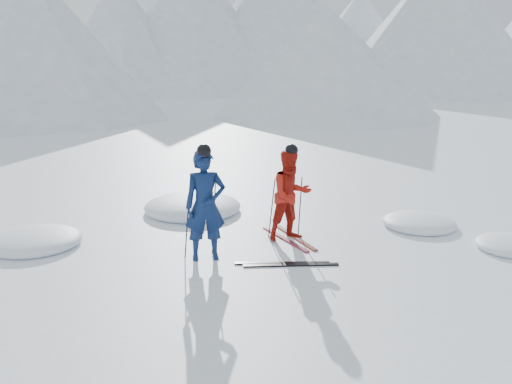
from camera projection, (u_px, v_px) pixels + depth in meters
name	position (u px, v px, depth m)	size (l,w,h in m)	color
ground	(330.00, 244.00, 10.69)	(160.00, 160.00, 0.00)	white
mountain_range	(155.00, 15.00, 42.49)	(106.15, 62.94, 15.53)	#B2BCD1
skier_blue	(205.00, 206.00, 9.70)	(0.74, 0.48, 2.02)	#0B1C46
skier_red	(291.00, 195.00, 10.78)	(0.90, 0.70, 1.84)	#A9180D
pole_blue_left	(187.00, 223.00, 9.80)	(0.02, 0.02, 1.35)	black
pole_blue_right	(214.00, 218.00, 10.11)	(0.02, 0.02, 1.35)	black
pole_red_left	(272.00, 209.00, 10.96)	(0.02, 0.02, 1.23)	black
pole_red_right	(300.00, 206.00, 11.11)	(0.02, 0.02, 1.23)	black
ski_worn_left	(285.00, 239.00, 10.96)	(0.09, 1.70, 0.03)	black
ski_worn_right	(295.00, 237.00, 11.05)	(0.09, 1.70, 0.03)	black
ski_loose_a	(282.00, 263.00, 9.69)	(0.09, 1.70, 0.03)	black
ski_loose_b	(291.00, 265.00, 9.60)	(0.09, 1.70, 0.03)	black
snow_lumps	(224.00, 224.00, 11.98)	(9.97, 6.88, 0.51)	white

